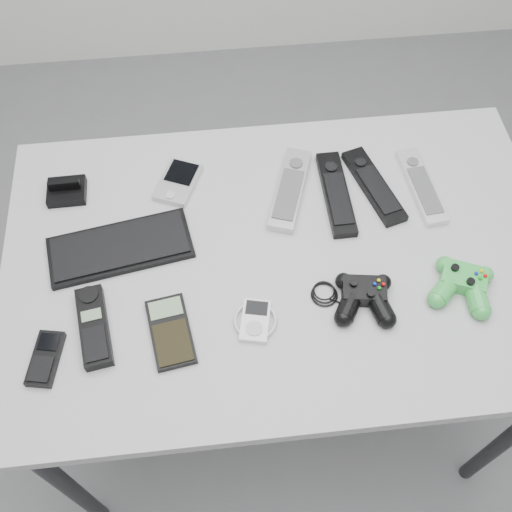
{
  "coord_description": "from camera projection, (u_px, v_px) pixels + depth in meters",
  "views": [
    {
      "loc": [
        -0.2,
        -0.58,
        1.85
      ],
      "look_at": [
        -0.13,
        0.08,
        0.81
      ],
      "focal_mm": 42.0,
      "sensor_mm": 36.0,
      "label": 1
    }
  ],
  "objects": [
    {
      "name": "pda",
      "position": [
        178.0,
        182.0,
        1.36
      ],
      "size": [
        0.12,
        0.14,
        0.02
      ],
      "primitive_type": "cube",
      "rotation": [
        0.0,
        0.0,
        -0.41
      ],
      "color": "#B4B3BB",
      "rests_on": "desk"
    },
    {
      "name": "calculator",
      "position": [
        171.0,
        331.0,
        1.16
      ],
      "size": [
        0.1,
        0.16,
        0.02
      ],
      "primitive_type": "cube",
      "rotation": [
        0.0,
        0.0,
        0.15
      ],
      "color": "black",
      "rests_on": "desk"
    },
    {
      "name": "remote_silver_a",
      "position": [
        290.0,
        189.0,
        1.34
      ],
      "size": [
        0.13,
        0.23,
        0.03
      ],
      "primitive_type": "cube",
      "rotation": [
        0.0,
        0.0,
        -0.33
      ],
      "color": "#B4B3BB",
      "rests_on": "desk"
    },
    {
      "name": "dock_bracket",
      "position": [
        65.0,
        188.0,
        1.33
      ],
      "size": [
        0.08,
        0.08,
        0.05
      ],
      "primitive_type": "cube",
      "rotation": [
        0.0,
        0.0,
        0.01
      ],
      "color": "black",
      "rests_on": "desk"
    },
    {
      "name": "remote_black_a",
      "position": [
        336.0,
        193.0,
        1.34
      ],
      "size": [
        0.05,
        0.23,
        0.02
      ],
      "primitive_type": "cube",
      "rotation": [
        0.0,
        0.0,
        0.01
      ],
      "color": "black",
      "rests_on": "desk"
    },
    {
      "name": "remote_silver_b",
      "position": [
        421.0,
        186.0,
        1.35
      ],
      "size": [
        0.07,
        0.22,
        0.02
      ],
      "primitive_type": "cube",
      "rotation": [
        0.0,
        0.0,
        0.08
      ],
      "color": "silver",
      "rests_on": "desk"
    },
    {
      "name": "remote_black_b",
      "position": [
        374.0,
        185.0,
        1.35
      ],
      "size": [
        0.11,
        0.23,
        0.02
      ],
      "primitive_type": "cube",
      "rotation": [
        0.0,
        0.0,
        0.28
      ],
      "color": "black",
      "rests_on": "desk"
    },
    {
      "name": "cordless_handset",
      "position": [
        94.0,
        326.0,
        1.16
      ],
      "size": [
        0.08,
        0.18,
        0.03
      ],
      "primitive_type": "cube",
      "rotation": [
        0.0,
        0.0,
        0.16
      ],
      "color": "black",
      "rests_on": "desk"
    },
    {
      "name": "controller_green",
      "position": [
        463.0,
        283.0,
        1.2
      ],
      "size": [
        0.17,
        0.17,
        0.04
      ],
      "primitive_type": null,
      "rotation": [
        0.0,
        0.0,
        -0.42
      ],
      "color": "green",
      "rests_on": "desk"
    },
    {
      "name": "floor",
      "position": [
        299.0,
        410.0,
        1.88
      ],
      "size": [
        3.5,
        3.5,
        0.0
      ],
      "primitive_type": "plane",
      "color": "gray",
      "rests_on": "ground"
    },
    {
      "name": "mp3_player",
      "position": [
        255.0,
        320.0,
        1.17
      ],
      "size": [
        0.1,
        0.11,
        0.02
      ],
      "primitive_type": "cube",
      "rotation": [
        0.0,
        0.0,
        -0.22
      ],
      "color": "silver",
      "rests_on": "desk"
    },
    {
      "name": "controller_black",
      "position": [
        364.0,
        296.0,
        1.19
      ],
      "size": [
        0.22,
        0.16,
        0.04
      ],
      "primitive_type": null,
      "rotation": [
        0.0,
        0.0,
        -0.15
      ],
      "color": "black",
      "rests_on": "desk"
    },
    {
      "name": "desk",
      "position": [
        281.0,
        272.0,
        1.32
      ],
      "size": [
        1.18,
        0.76,
        0.79
      ],
      "color": "#ACABAE",
      "rests_on": "floor"
    },
    {
      "name": "mobile_phone",
      "position": [
        45.0,
        358.0,
        1.13
      ],
      "size": [
        0.07,
        0.12,
        0.02
      ],
      "primitive_type": "cube",
      "rotation": [
        0.0,
        0.0,
        -0.19
      ],
      "color": "black",
      "rests_on": "desk"
    },
    {
      "name": "pda_keyboard",
      "position": [
        120.0,
        247.0,
        1.26
      ],
      "size": [
        0.32,
        0.17,
        0.02
      ],
      "primitive_type": "cube",
      "rotation": [
        0.0,
        0.0,
        0.17
      ],
      "color": "black",
      "rests_on": "desk"
    }
  ]
}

